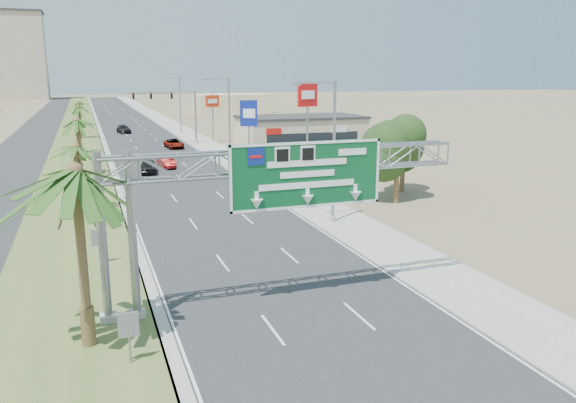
# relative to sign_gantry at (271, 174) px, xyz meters

# --- Properties ---
(road) EXTENTS (12.00, 300.00, 0.02)m
(road) POSITION_rel_sign_gantry_xyz_m (1.06, 100.07, -6.05)
(road) COLOR #28282B
(road) RESTS_ON ground
(sidewalk_right) EXTENTS (4.00, 300.00, 0.10)m
(sidewalk_right) POSITION_rel_sign_gantry_xyz_m (9.56, 100.07, -6.01)
(sidewalk_right) COLOR #9E9B93
(sidewalk_right) RESTS_ON ground
(median_grass) EXTENTS (7.00, 300.00, 0.12)m
(median_grass) POSITION_rel_sign_gantry_xyz_m (-8.94, 100.07, -6.00)
(median_grass) COLOR #495E29
(median_grass) RESTS_ON ground
(opposing_road) EXTENTS (8.00, 300.00, 0.02)m
(opposing_road) POSITION_rel_sign_gantry_xyz_m (-15.94, 100.07, -6.05)
(opposing_road) COLOR #28282B
(opposing_road) RESTS_ON ground
(sign_gantry) EXTENTS (16.75, 1.24, 7.50)m
(sign_gantry) POSITION_rel_sign_gantry_xyz_m (0.00, 0.00, 0.00)
(sign_gantry) COLOR gray
(sign_gantry) RESTS_ON ground
(palm_near) EXTENTS (5.70, 5.70, 8.35)m
(palm_near) POSITION_rel_sign_gantry_xyz_m (-8.14, -1.93, 0.87)
(palm_near) COLOR brown
(palm_near) RESTS_ON ground
(palm_row_b) EXTENTS (3.99, 3.99, 5.95)m
(palm_row_b) POSITION_rel_sign_gantry_xyz_m (-8.44, 22.07, -1.16)
(palm_row_b) COLOR brown
(palm_row_b) RESTS_ON ground
(palm_row_c) EXTENTS (3.99, 3.99, 6.75)m
(palm_row_c) POSITION_rel_sign_gantry_xyz_m (-8.44, 38.07, -0.39)
(palm_row_c) COLOR brown
(palm_row_c) RESTS_ON ground
(palm_row_d) EXTENTS (3.99, 3.99, 5.45)m
(palm_row_d) POSITION_rel_sign_gantry_xyz_m (-8.44, 56.07, -1.64)
(palm_row_d) COLOR brown
(palm_row_d) RESTS_ON ground
(palm_row_e) EXTENTS (3.99, 3.99, 6.15)m
(palm_row_e) POSITION_rel_sign_gantry_xyz_m (-8.44, 75.07, -0.97)
(palm_row_e) COLOR brown
(palm_row_e) RESTS_ON ground
(palm_row_f) EXTENTS (3.99, 3.99, 5.75)m
(palm_row_f) POSITION_rel_sign_gantry_xyz_m (-8.44, 100.07, -1.35)
(palm_row_f) COLOR brown
(palm_row_f) RESTS_ON ground
(streetlight_near) EXTENTS (3.27, 0.44, 10.00)m
(streetlight_near) POSITION_rel_sign_gantry_xyz_m (8.36, 12.07, -1.36)
(streetlight_near) COLOR gray
(streetlight_near) RESTS_ON ground
(streetlight_mid) EXTENTS (3.27, 0.44, 10.00)m
(streetlight_mid) POSITION_rel_sign_gantry_xyz_m (8.36, 42.07, -1.36)
(streetlight_mid) COLOR gray
(streetlight_mid) RESTS_ON ground
(streetlight_far) EXTENTS (3.27, 0.44, 10.00)m
(streetlight_far) POSITION_rel_sign_gantry_xyz_m (8.36, 78.07, -1.36)
(streetlight_far) COLOR gray
(streetlight_far) RESTS_ON ground
(signal_mast) EXTENTS (10.28, 0.71, 8.00)m
(signal_mast) POSITION_rel_sign_gantry_xyz_m (6.23, 62.05, -1.21)
(signal_mast) COLOR gray
(signal_mast) RESTS_ON ground
(store_building) EXTENTS (18.00, 10.00, 4.00)m
(store_building) POSITION_rel_sign_gantry_xyz_m (23.06, 56.07, -4.06)
(store_building) COLOR #C8B387
(store_building) RESTS_ON ground
(oak_near) EXTENTS (4.50, 4.50, 6.80)m
(oak_near) POSITION_rel_sign_gantry_xyz_m (16.06, 16.07, -1.53)
(oak_near) COLOR brown
(oak_near) RESTS_ON ground
(oak_far) EXTENTS (3.50, 3.50, 5.60)m
(oak_far) POSITION_rel_sign_gantry_xyz_m (19.06, 20.07, -2.24)
(oak_far) COLOR brown
(oak_far) RESTS_ON ground
(median_signback_a) EXTENTS (0.75, 0.08, 2.08)m
(median_signback_a) POSITION_rel_sign_gantry_xyz_m (-6.74, -3.93, -4.61)
(median_signback_a) COLOR gray
(median_signback_a) RESTS_ON ground
(median_signback_b) EXTENTS (0.75, 0.08, 2.08)m
(median_signback_b) POSITION_rel_sign_gantry_xyz_m (-7.44, 8.07, -4.61)
(median_signback_b) COLOR gray
(median_signback_b) RESTS_ON ground
(tower_distant) EXTENTS (20.00, 16.00, 35.00)m
(tower_distant) POSITION_rel_sign_gantry_xyz_m (-30.94, 240.07, 11.44)
(tower_distant) COLOR tan
(tower_distant) RESTS_ON ground
(building_distant_right) EXTENTS (20.00, 12.00, 5.00)m
(building_distant_right) POSITION_rel_sign_gantry_xyz_m (31.06, 130.07, -3.56)
(building_distant_right) COLOR #C8B387
(building_distant_right) RESTS_ON ground
(car_left_lane) EXTENTS (2.14, 4.38, 1.44)m
(car_left_lane) POSITION_rel_sign_gantry_xyz_m (-1.59, 37.53, -5.34)
(car_left_lane) COLOR black
(car_left_lane) RESTS_ON ground
(car_mid_lane) EXTENTS (1.87, 4.35, 1.39)m
(car_mid_lane) POSITION_rel_sign_gantry_xyz_m (0.73, 40.54, -5.36)
(car_mid_lane) COLOR #6E0A09
(car_mid_lane) RESTS_ON ground
(car_right_lane) EXTENTS (2.56, 4.85, 1.30)m
(car_right_lane) POSITION_rel_sign_gantry_xyz_m (4.15, 57.51, -5.41)
(car_right_lane) COLOR gray
(car_right_lane) RESTS_ON ground
(car_far) EXTENTS (2.55, 4.99, 1.39)m
(car_far) POSITION_rel_sign_gantry_xyz_m (-1.16, 81.88, -5.36)
(car_far) COLOR black
(car_far) RESTS_ON ground
(pole_sign_red_near) EXTENTS (2.38, 1.01, 9.76)m
(pole_sign_red_near) POSITION_rel_sign_gantry_xyz_m (13.94, 30.56, 1.67)
(pole_sign_red_near) COLOR gray
(pole_sign_red_near) RESTS_ON ground
(pole_sign_blue) EXTENTS (1.97, 1.01, 7.67)m
(pole_sign_blue) POSITION_rel_sign_gantry_xyz_m (10.30, 39.79, -0.39)
(pole_sign_blue) COLOR gray
(pole_sign_blue) RESTS_ON ground
(pole_sign_red_far) EXTENTS (2.21, 0.82, 7.47)m
(pole_sign_red_far) POSITION_rel_sign_gantry_xyz_m (10.99, 62.43, -0.21)
(pole_sign_red_far) COLOR gray
(pole_sign_red_far) RESTS_ON ground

